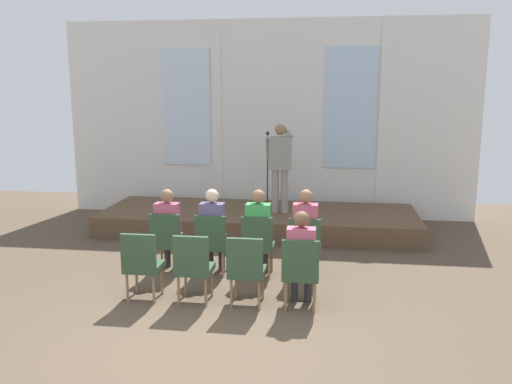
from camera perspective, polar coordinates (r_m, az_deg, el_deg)
name	(u,v)px	position (r m, az deg, el deg)	size (l,w,h in m)	color
ground_plane	(200,343)	(6.11, -6.03, -15.87)	(16.09, 16.09, 0.00)	brown
rear_partition	(268,119)	(11.57, 1.29, 7.86)	(8.93, 0.14, 4.23)	silver
stage_platform	(259,220)	(10.53, 0.28, -3.08)	(6.17, 2.09, 0.40)	brown
speaker	(280,161)	(10.20, 2.62, 3.31)	(0.52, 0.69, 1.72)	gray
mic_stand	(267,192)	(10.60, 1.24, -0.03)	(0.28, 0.28, 1.56)	black
chair_r0_c0	(167,239)	(8.15, -9.56, -4.99)	(0.46, 0.44, 0.94)	olive
audience_r0_c0	(169,226)	(8.18, -9.42, -3.60)	(0.36, 0.39, 1.29)	#2D2D33
chair_r0_c1	(212,240)	(7.98, -4.77, -5.24)	(0.46, 0.44, 0.94)	olive
audience_r0_c1	(213,227)	(8.00, -4.66, -3.74)	(0.36, 0.39, 1.31)	#2D2D33
chair_r0_c2	(258,242)	(7.86, 0.20, -5.45)	(0.46, 0.44, 0.94)	olive
audience_r0_c2	(259,228)	(7.88, 0.28, -3.89)	(0.36, 0.39, 1.32)	#2D2D33
chair_r0_c3	(305,244)	(7.80, 5.29, -5.62)	(0.46, 0.44, 0.94)	olive
audience_r0_c3	(305,229)	(7.82, 5.35, -3.99)	(0.36, 0.39, 1.34)	#2D2D33
chair_r1_c0	(142,262)	(7.15, -12.23, -7.38)	(0.46, 0.44, 0.94)	olive
chair_r1_c1	(193,264)	(6.95, -6.79, -7.74)	(0.46, 0.44, 0.94)	olive
chair_r1_c2	(246,267)	(6.81, -1.07, -8.06)	(0.46, 0.44, 0.94)	olive
chair_r1_c3	(301,269)	(6.74, 4.84, -8.29)	(0.46, 0.44, 0.94)	olive
audience_r1_c3	(301,254)	(6.77, 4.90, -6.66)	(0.36, 0.39, 1.27)	#2D2D33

